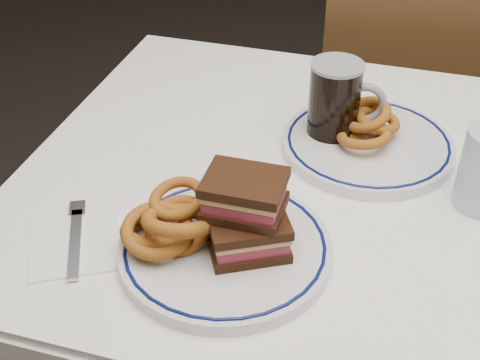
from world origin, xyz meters
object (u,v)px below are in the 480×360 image
(chair_far, at_px, (400,98))
(beer_mug, at_px, (336,103))
(main_plate, at_px, (225,248))
(far_plate, at_px, (368,144))
(reuben_sandwich, at_px, (246,214))

(chair_far, relative_size, beer_mug, 6.24)
(beer_mug, bearing_deg, main_plate, -105.51)
(beer_mug, height_order, far_plate, beer_mug)
(main_plate, xyz_separation_m, reuben_sandwich, (0.03, 0.01, 0.06))
(chair_far, height_order, far_plate, chair_far)
(reuben_sandwich, bearing_deg, chair_far, 80.86)
(main_plate, height_order, beer_mug, beer_mug)
(main_plate, distance_m, beer_mug, 0.35)
(chair_far, distance_m, main_plate, 1.02)
(chair_far, relative_size, reuben_sandwich, 6.95)
(main_plate, xyz_separation_m, beer_mug, (0.09, 0.33, 0.06))
(reuben_sandwich, xyz_separation_m, beer_mug, (0.06, 0.33, 0.00))
(chair_far, bearing_deg, far_plate, -92.52)
(reuben_sandwich, xyz_separation_m, far_plate, (0.13, 0.31, -0.06))
(main_plate, height_order, reuben_sandwich, reuben_sandwich)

